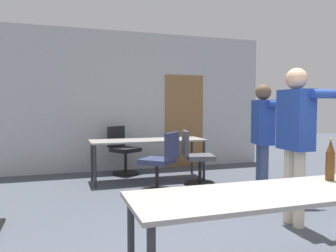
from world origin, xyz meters
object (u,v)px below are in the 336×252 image
at_px(person_near_casual, 264,130).
at_px(office_chair_far_left, 196,159).
at_px(drink_cup, 170,136).
at_px(office_chair_side_rolled, 161,164).
at_px(beer_bottle, 330,161).
at_px(office_chair_mid_tucked, 123,151).
at_px(person_far_watching, 296,130).

xyz_separation_m(person_near_casual, office_chair_far_left, (-0.56, 1.16, -0.57)).
bearing_deg(drink_cup, office_chair_side_rolled, -115.51).
xyz_separation_m(person_near_casual, office_chair_side_rolled, (-1.27, 0.86, -0.56)).
relative_size(person_near_casual, office_chair_side_rolled, 1.75).
distance_m(office_chair_far_left, beer_bottle, 3.16).
relative_size(office_chair_mid_tucked, drink_cup, 10.88).
distance_m(person_far_watching, office_chair_mid_tucked, 3.77).
distance_m(person_near_casual, office_chair_far_left, 1.41).
bearing_deg(person_near_casual, office_chair_far_left, -138.56).
distance_m(office_chair_far_left, drink_cup, 0.86).
bearing_deg(drink_cup, office_chair_mid_tucked, 146.59).
bearing_deg(person_far_watching, office_chair_mid_tucked, -158.37).
bearing_deg(beer_bottle, person_far_watching, 64.32).
bearing_deg(office_chair_side_rolled, drink_cup, 17.13).
bearing_deg(beer_bottle, office_chair_mid_tucked, 101.18).
relative_size(office_chair_side_rolled, drink_cup, 10.85).
bearing_deg(person_far_watching, drink_cup, -169.56).
bearing_deg(office_chair_far_left, office_chair_side_rolled, -54.51).
xyz_separation_m(office_chair_far_left, beer_bottle, (-0.16, -3.12, 0.47)).
xyz_separation_m(person_near_casual, beer_bottle, (-0.72, -1.96, -0.10)).
height_order(office_chair_mid_tucked, drink_cup, office_chair_mid_tucked).
xyz_separation_m(office_chair_far_left, office_chair_mid_tucked, (-1.03, 1.31, 0.01)).
bearing_deg(office_chair_mid_tucked, beer_bottle, 66.46).
bearing_deg(drink_cup, person_near_casual, -68.33).
bearing_deg(person_far_watching, beer_bottle, -25.15).
height_order(office_chair_far_left, drink_cup, office_chair_far_left).
height_order(person_near_casual, beer_bottle, person_near_casual).
height_order(person_near_casual, drink_cup, person_near_casual).
relative_size(office_chair_far_left, drink_cup, 10.71).
distance_m(person_near_casual, beer_bottle, 2.09).
relative_size(person_far_watching, beer_bottle, 5.19).
relative_size(person_near_casual, office_chair_mid_tucked, 1.75).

